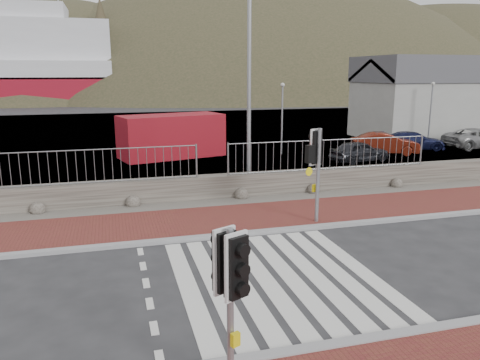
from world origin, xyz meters
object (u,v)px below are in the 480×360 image
object	(u,v)px
car_c	(413,141)
shipping_container	(172,136)
car_a	(359,151)
streetlight	(252,61)
car_b	(385,144)
traffic_signal_near	(230,277)
car_d	(479,138)
traffic_signal_far	(318,156)

from	to	relation	value
car_c	shipping_container	bearing A→B (deg)	99.11
shipping_container	car_a	distance (m)	10.40
streetlight	car_b	xyz separation A→B (m)	(9.97, 6.09, -4.48)
traffic_signal_near	car_d	size ratio (longest dim) A/B	0.58
shipping_container	car_b	world-z (taller)	shipping_container
car_a	traffic_signal_far	bearing A→B (deg)	133.34
car_b	car_d	distance (m)	7.07
shipping_container	car_d	bearing A→B (deg)	-21.31
car_b	car_d	xyz separation A→B (m)	(7.05, 0.46, -0.01)
traffic_signal_far	car_a	size ratio (longest dim) A/B	0.91
car_a	car_c	xyz separation A→B (m)	(5.31, 2.77, -0.01)
traffic_signal_far	car_d	bearing A→B (deg)	-164.19
traffic_signal_near	car_d	world-z (taller)	traffic_signal_near
traffic_signal_far	car_a	bearing A→B (deg)	-144.93
car_a	streetlight	bearing A→B (deg)	110.40
streetlight	shipping_container	xyz separation A→B (m)	(-2.14, 8.62, -3.93)
streetlight	car_a	size ratio (longest dim) A/B	2.73
traffic_signal_far	car_c	distance (m)	16.93
streetlight	car_a	bearing A→B (deg)	11.66
traffic_signal_far	shipping_container	xyz separation A→B (m)	(-2.84, 13.32, -1.01)
traffic_signal_far	car_b	size ratio (longest dim) A/B	0.79
shipping_container	car_d	xyz separation A→B (m)	(19.16, -2.07, -0.57)
traffic_signal_near	shipping_container	size ratio (longest dim) A/B	0.46
streetlight	car_b	world-z (taller)	streetlight
shipping_container	car_b	xyz separation A→B (m)	(12.11, -2.53, -0.56)
shipping_container	car_b	distance (m)	12.39
streetlight	car_d	distance (m)	18.79
traffic_signal_near	car_c	bearing A→B (deg)	24.39
car_c	car_d	bearing A→B (deg)	-83.33
traffic_signal_far	car_c	xyz separation A→B (m)	(11.96, 11.87, -1.65)
shipping_container	traffic_signal_near	bearing A→B (deg)	-110.07
streetlight	car_b	bearing A→B (deg)	12.18
traffic_signal_far	car_b	xyz separation A→B (m)	(9.28, 10.79, -1.57)
traffic_signal_far	car_b	distance (m)	14.32
streetlight	traffic_signal_near	bearing A→B (deg)	-127.47
car_c	car_d	xyz separation A→B (m)	(4.37, -0.62, 0.07)
car_b	streetlight	bearing A→B (deg)	138.03
shipping_container	car_a	xyz separation A→B (m)	(9.49, -4.22, -0.62)
traffic_signal_far	car_c	size ratio (longest dim) A/B	0.79
streetlight	car_c	world-z (taller)	streetlight
shipping_container	car_c	size ratio (longest dim) A/B	1.49
car_a	car_c	world-z (taller)	car_a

